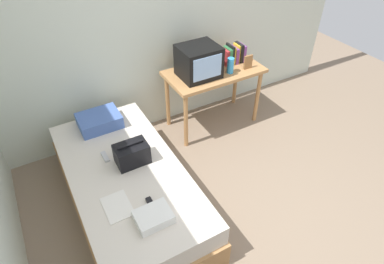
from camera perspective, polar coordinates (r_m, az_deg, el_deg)
The scene contains 14 objects.
ground_plane at distance 3.30m, azimuth 11.04°, elevation -15.74°, with size 8.00×8.00×0.00m, color #84705B.
wall_back at distance 3.85m, azimuth -5.90°, elevation 18.44°, with size 5.20×0.10×2.60m, color silver.
bed at distance 3.24m, azimuth -11.00°, elevation -9.78°, with size 1.00×2.00×0.52m.
desk at distance 4.00m, azimuth 3.84°, elevation 9.42°, with size 1.16×0.60×0.77m.
tv at distance 3.75m, azimuth 1.17°, elevation 12.18°, with size 0.44×0.39×0.36m.
water_bottle at distance 3.88m, azimuth 6.71°, elevation 11.44°, with size 0.08×0.08×0.18m, color #3399DB.
book_row at distance 4.11m, azimuth 7.23°, elevation 13.31°, with size 0.28×0.17×0.24m.
picture_frame at distance 4.00m, azimuth 9.75°, elevation 11.92°, with size 0.11×0.02×0.17m, color olive.
pillow at distance 3.56m, azimuth -15.83°, elevation 1.92°, with size 0.43×0.33×0.14m, color #4766AD.
handbag at distance 3.04m, azimuth -10.44°, elevation -3.77°, with size 0.30×0.20×0.23m.
magazine at distance 2.78m, azimuth -12.89°, elevation -12.54°, with size 0.21×0.29×0.01m, color white.
remote_dark at distance 2.74m, azimuth -7.07°, elevation -12.43°, with size 0.04×0.16×0.02m, color black.
remote_silver at distance 3.20m, azimuth -14.90°, elevation -4.18°, with size 0.04×0.14×0.02m, color #B7B7BC.
folded_towel at distance 2.63m, azimuth -6.71°, elevation -14.47°, with size 0.28×0.22×0.08m, color white.
Camera 1 is at (-1.43, -1.29, 2.68)m, focal length 30.61 mm.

